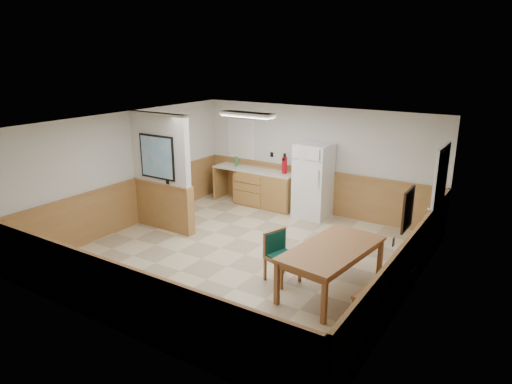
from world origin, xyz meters
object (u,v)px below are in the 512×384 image
Objects in this scene: dining_table at (332,253)px; dining_chair at (279,252)px; dining_bench at (386,287)px; fire_extinguisher at (284,165)px; refrigerator at (313,181)px; soap_bottle at (236,161)px.

dining_chair is at bearing -165.89° from dining_table.
fire_extinguisher is (-3.48, 3.13, 0.77)m from dining_bench.
dining_chair is (0.89, -3.12, -0.36)m from refrigerator.
refrigerator reaches higher than dining_bench.
soap_bottle is at bearing 149.22° from dining_table.
dining_chair is (-1.79, -0.07, 0.15)m from dining_bench.
dining_chair reaches higher than dining_bench.
refrigerator is 0.86× the size of dining_table.
dining_table is 4.06m from fire_extinguisher.
dining_chair is at bearing -46.04° from soap_bottle.
refrigerator is 3.52× the size of fire_extinguisher.
dining_table is 2.34× the size of dining_chair.
soap_bottle is (-4.00, 3.11, 0.36)m from dining_table.
dining_table is at bearing -37.85° from soap_bottle.
soap_bottle is at bearing 152.21° from dining_chair.
soap_bottle is (-1.41, 0.02, -0.09)m from fire_extinguisher.
fire_extinguisher is at bearing 136.13° from dining_chair.
dining_table is (1.79, -3.01, -0.20)m from refrigerator.
dining_bench is at bearing -35.13° from fire_extinguisher.
dining_bench is at bearing -47.76° from refrigerator.
dining_table is at bearing -43.19° from fire_extinguisher.
refrigerator reaches higher than dining_chair.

